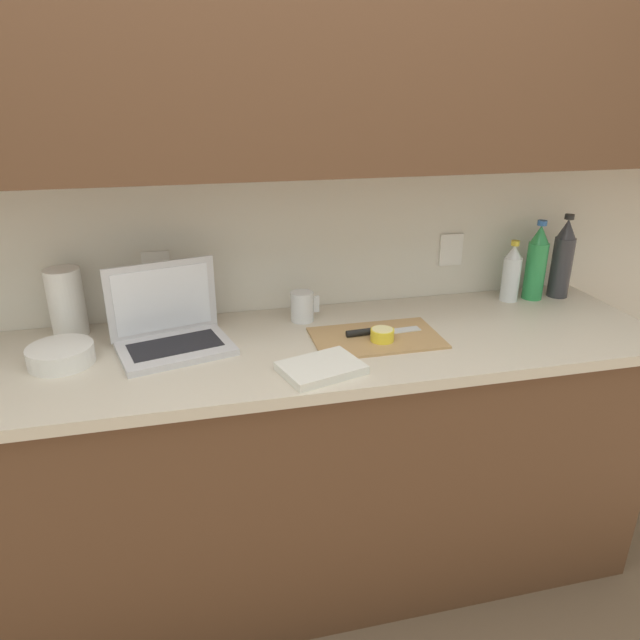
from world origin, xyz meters
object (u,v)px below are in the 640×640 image
Objects in this scene: bowl_white at (61,355)px; paper_towel_roll at (67,303)px; lemon_half_cut at (382,335)px; cutting_board at (376,338)px; bottle_water_clear at (562,259)px; measuring_cup at (302,306)px; laptop at (170,328)px; bottle_green_soda at (511,274)px; bottle_oil_tall at (536,263)px; knife at (371,332)px.

bowl_white is 0.23m from paper_towel_roll.
lemon_half_cut is at bearing -16.89° from paper_towel_roll.
cutting_board is 2.18× the size of bowl_white.
bottle_water_clear is 3.08× the size of measuring_cup.
bottle_water_clear is at bearing 1.19° from measuring_cup.
paper_towel_roll reaches higher than measuring_cup.
bottle_water_clear is 1.01m from measuring_cup.
laptop is at bearing -174.78° from bottle_water_clear.
bottle_green_soda is at bearing 23.74° from lemon_half_cut.
bottle_green_soda is 0.77× the size of bottle_oil_tall.
cutting_board is (0.63, -0.10, -0.06)m from laptop.
laptop is 0.36m from paper_towel_roll.
laptop reaches higher than knife.
bottle_green_soda is 0.80m from measuring_cup.
paper_towel_roll is at bearing 176.03° from measuring_cup.
knife is 0.97m from paper_towel_roll.
paper_towel_roll reaches higher than knife.
measuring_cup is at bearing -178.81° from bottle_water_clear.
measuring_cup reaches higher than knife.
laptop is at bearing -173.91° from bottle_green_soda.
knife is at bearing 110.68° from lemon_half_cut.
knife is 0.27m from measuring_cup.
bottle_green_soda is at bearing 180.00° from bottle_oil_tall.
lemon_half_cut is at bearing -75.31° from cutting_board.
laptop reaches higher than measuring_cup.
paper_towel_roll is (-1.55, 0.03, 0.01)m from bottle_green_soda.
cutting_board is 0.65m from bottle_green_soda.
bottle_water_clear is at bearing 10.67° from knife.
cutting_board is at bearing -161.84° from bottle_oil_tall.
paper_towel_roll is at bearing 138.15° from laptop.
knife is at bearing -165.68° from bottle_water_clear.
bottle_oil_tall is 1.61× the size of bowl_white.
lemon_half_cut is at bearing -161.97° from bottle_water_clear.
paper_towel_roll is (-0.01, 0.22, 0.08)m from bowl_white.
paper_towel_roll is (-0.75, 0.05, 0.06)m from measuring_cup.
laptop is 1.45m from bottle_water_clear.
bottle_water_clear reaches higher than bottle_green_soda.
cutting_board is 0.04m from lemon_half_cut.
bottle_oil_tall is at bearing 0.00° from bottle_green_soda.
knife is 3.42× the size of lemon_half_cut.
bottle_water_clear is at bearing 6.07° from bowl_white.
knife is 0.65m from bottle_green_soda.
laptop is at bearing -27.29° from paper_towel_roll.
lemon_half_cut is 1.00m from paper_towel_roll.
knife is 0.06m from lemon_half_cut.
laptop is at bearing -165.78° from measuring_cup.
knife reaches higher than cutting_board.
bottle_water_clear is at bearing 15.84° from cutting_board.
knife is 1.37× the size of bowl_white.
paper_towel_roll is (-1.65, 0.03, -0.03)m from bottle_oil_tall.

